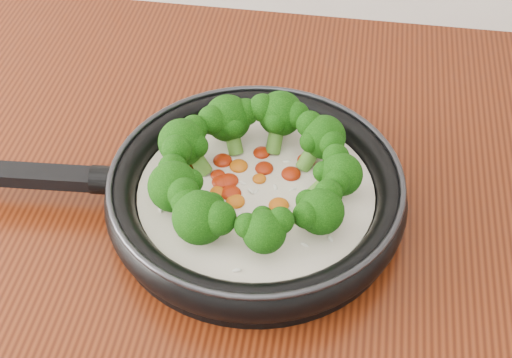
# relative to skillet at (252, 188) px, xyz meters

# --- Properties ---
(skillet) EXTENTS (0.51, 0.34, 0.09)m
(skillet) POSITION_rel_skillet_xyz_m (0.00, 0.00, 0.00)
(skillet) COLOR black
(skillet) RESTS_ON counter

